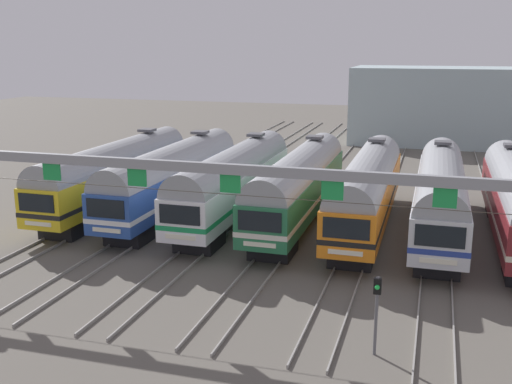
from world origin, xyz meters
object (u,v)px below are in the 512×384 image
(yard_signal_mast, at_px, (377,301))
(commuter_train_green, at_px, (299,183))
(commuter_train_yellow, at_px, (116,172))
(commuter_train_blue, at_px, (173,175))
(commuter_train_silver, at_px, (440,193))
(commuter_train_orange, at_px, (367,188))
(catenary_gantry, at_px, (230,187))
(commuter_train_white, at_px, (234,179))

(yard_signal_mast, bearing_deg, commuter_train_green, 112.12)
(commuter_train_yellow, bearing_deg, yard_signal_mast, -39.35)
(commuter_train_blue, height_order, commuter_train_green, same)
(commuter_train_silver, xyz_separation_m, yard_signal_mast, (-2.17, -16.04, -0.52))
(commuter_train_silver, bearing_deg, yard_signal_mast, -97.72)
(commuter_train_blue, height_order, commuter_train_orange, same)
(catenary_gantry, xyz_separation_m, yard_signal_mast, (6.52, -2.54, -3.29))
(commuter_train_green, height_order, yard_signal_mast, commuter_train_green)
(commuter_train_silver, bearing_deg, commuter_train_blue, 180.00)
(commuter_train_blue, xyz_separation_m, commuter_train_green, (8.70, 0.00, 0.00))
(commuter_train_yellow, bearing_deg, commuter_train_blue, 0.00)
(commuter_train_silver, bearing_deg, commuter_train_green, 180.00)
(commuter_train_blue, height_order, catenary_gantry, catenary_gantry)
(commuter_train_blue, relative_size, commuter_train_orange, 1.00)
(commuter_train_yellow, xyz_separation_m, commuter_train_white, (8.70, 0.00, 0.00))
(catenary_gantry, distance_m, yard_signal_mast, 7.74)
(commuter_train_blue, bearing_deg, commuter_train_orange, 0.00)
(commuter_train_green, bearing_deg, yard_signal_mast, -67.88)
(commuter_train_orange, distance_m, catenary_gantry, 14.45)
(commuter_train_orange, bearing_deg, commuter_train_green, 180.00)
(commuter_train_yellow, distance_m, commuter_train_green, 13.04)
(commuter_train_yellow, distance_m, commuter_train_orange, 17.39)
(commuter_train_white, relative_size, commuter_train_green, 1.00)
(commuter_train_orange, bearing_deg, yard_signal_mast, -82.28)
(commuter_train_yellow, relative_size, catenary_gantry, 0.58)
(commuter_train_white, relative_size, yard_signal_mast, 5.81)
(commuter_train_blue, relative_size, commuter_train_silver, 1.00)
(yard_signal_mast, bearing_deg, commuter_train_yellow, 140.65)
(commuter_train_orange, distance_m, yard_signal_mast, 16.20)
(catenary_gantry, bearing_deg, commuter_train_yellow, 134.01)
(commuter_train_green, bearing_deg, commuter_train_yellow, 180.00)
(commuter_train_blue, distance_m, commuter_train_green, 8.70)
(commuter_train_white, distance_m, yard_signal_mast, 19.38)
(commuter_train_yellow, bearing_deg, catenary_gantry, -45.99)
(commuter_train_white, xyz_separation_m, commuter_train_green, (4.35, 0.00, 0.00))
(commuter_train_white, bearing_deg, commuter_train_blue, 180.00)
(commuter_train_green, bearing_deg, commuter_train_blue, 180.00)
(commuter_train_blue, distance_m, yard_signal_mast, 22.12)
(commuter_train_yellow, relative_size, commuter_train_silver, 1.00)
(commuter_train_silver, height_order, yard_signal_mast, commuter_train_silver)
(commuter_train_green, distance_m, catenary_gantry, 13.78)
(commuter_train_silver, bearing_deg, catenary_gantry, -122.79)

